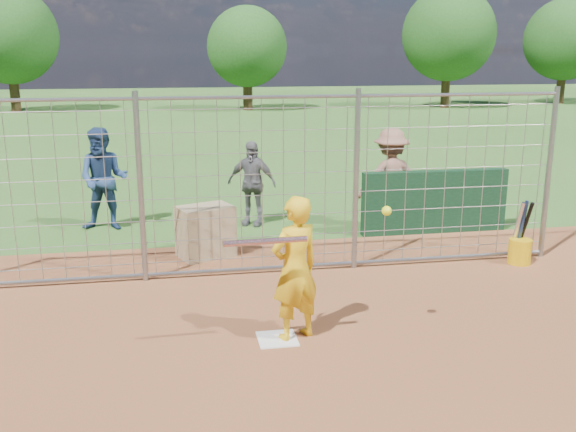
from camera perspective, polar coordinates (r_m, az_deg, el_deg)
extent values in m
plane|color=#2D591E|center=(7.40, -1.21, -10.30)|extent=(100.00, 100.00, 0.00)
cube|color=silver|center=(7.22, -0.96, -10.88)|extent=(0.43, 0.43, 0.02)
cube|color=#11381E|center=(11.45, 12.90, 1.23)|extent=(2.60, 0.20, 1.10)
imported|color=yellow|center=(6.97, 0.63, -4.72)|extent=(0.70, 0.60, 1.62)
imported|color=navy|center=(11.74, -16.07, 3.15)|extent=(0.99, 0.84, 1.82)
imported|color=#5B5B60|center=(11.65, -3.25, 2.94)|extent=(0.98, 0.73, 1.55)
imported|color=#865949|center=(11.53, 9.09, 3.27)|extent=(1.19, 0.73, 1.79)
cube|color=tan|center=(9.96, -7.33, -1.38)|extent=(0.94, 0.80, 0.80)
cylinder|color=silver|center=(6.46, -2.04, -2.26)|extent=(0.86, 0.10, 0.06)
sphere|color=#F0FB1A|center=(6.73, 8.76, 0.46)|extent=(0.10, 0.10, 0.10)
cylinder|color=#DFA90B|center=(10.21, 19.90, -2.98)|extent=(0.34, 0.34, 0.38)
cylinder|color=silver|center=(10.13, 19.69, -0.98)|extent=(0.06, 0.29, 0.83)
cylinder|color=navy|center=(10.17, 20.03, -0.96)|extent=(0.10, 0.20, 0.85)
cylinder|color=black|center=(10.19, 20.28, -0.94)|extent=(0.08, 0.33, 0.82)
cylinder|color=gray|center=(8.84, -12.98, 2.34)|extent=(0.08, 0.08, 2.60)
cylinder|color=gray|center=(9.19, 6.06, 3.08)|extent=(0.08, 0.08, 2.60)
cylinder|color=gray|center=(10.42, 22.15, 3.45)|extent=(0.08, 0.08, 2.60)
cylinder|color=gray|center=(8.72, -3.39, 10.50)|extent=(9.00, 0.05, 0.05)
cylinder|color=gray|center=(9.21, -3.17, -4.69)|extent=(9.00, 0.05, 0.05)
cube|color=gray|center=(8.90, -3.27, 2.44)|extent=(9.00, 0.02, 2.50)
cylinder|color=#3F2B19|center=(36.57, -23.16, 10.47)|extent=(0.50, 0.50, 2.52)
sphere|color=#26561E|center=(36.53, -23.57, 14.51)|extent=(4.90, 4.90, 4.90)
cylinder|color=#3F2B19|center=(34.93, -3.61, 11.15)|extent=(0.50, 0.50, 2.16)
sphere|color=#26561E|center=(34.88, -3.66, 14.79)|extent=(4.20, 4.20, 4.20)
cylinder|color=#3F2B19|center=(37.35, 13.84, 11.32)|extent=(0.50, 0.50, 2.59)
sphere|color=#26561E|center=(37.32, 14.09, 15.40)|extent=(5.04, 5.04, 5.04)
cylinder|color=#3F2B19|center=(42.48, 23.10, 10.83)|extent=(0.50, 0.50, 2.45)
sphere|color=#26561E|center=(42.44, 23.44, 14.21)|extent=(4.76, 4.76, 4.76)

